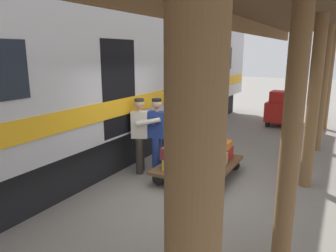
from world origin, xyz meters
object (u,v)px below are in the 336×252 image
suitcase_gray_aluminum (185,156)px  suitcase_cream_canvas (202,156)px  suitcase_orange_carryall (222,144)px  baggage_tug (284,109)px  suitcase_tan_vintage (213,160)px  suitcase_red_plastic (221,153)px  train_car (67,80)px  luggage_cart (198,165)px  porter_by_door (141,133)px  suitcase_maroon_trunk (203,168)px  suitcase_navy_fabric (195,150)px  suitcase_brown_leather (196,140)px  suitcase_burgundy_valise (172,153)px  porter_in_overalls (156,133)px  suitcase_yellow_case (174,163)px

suitcase_gray_aluminum → suitcase_cream_canvas: 0.83m
suitcase_cream_canvas → suitcase_orange_carryall: 1.02m
suitcase_orange_carryall → baggage_tug: baggage_tug is taller
suitcase_tan_vintage → suitcase_red_plastic: size_ratio=1.28×
train_car → suitcase_red_plastic: (-3.32, -1.30, -1.60)m
luggage_cart → porter_by_door: (1.27, 0.36, 0.65)m
porter_by_door → baggage_tug: (-2.02, -6.59, -0.30)m
luggage_cart → suitcase_maroon_trunk: (-0.32, 0.54, 0.18)m
suitcase_red_plastic → suitcase_orange_carryall: suitcase_orange_carryall is taller
suitcase_navy_fabric → porter_by_door: porter_by_door is taller
suitcase_red_plastic → baggage_tug: size_ratio=0.27×
suitcase_brown_leather → porter_by_door: 1.35m
suitcase_brown_leather → luggage_cart: bearing=119.9°
suitcase_navy_fabric → suitcase_burgundy_valise: suitcase_burgundy_valise is taller
porter_in_overalls → porter_by_door: same height
suitcase_gray_aluminum → porter_in_overalls: 0.83m
suitcase_maroon_trunk → suitcase_orange_carryall: size_ratio=1.36×
suitcase_cream_canvas → baggage_tug: baggage_tug is taller
suitcase_burgundy_valise → baggage_tug: size_ratio=0.24×
suitcase_red_plastic → suitcase_orange_carryall: bearing=129.4°
suitcase_red_plastic → suitcase_yellow_case: suitcase_red_plastic is taller
suitcase_yellow_case → suitcase_brown_leather: bearing=-89.5°
suitcase_orange_carryall → baggage_tug: (-0.41, -5.72, -0.04)m
train_car → suitcase_brown_leather: 3.30m
porter_by_door → train_car: bearing=12.9°
suitcase_gray_aluminum → suitcase_cream_canvas: size_ratio=1.10×
suitcase_maroon_trunk → suitcase_red_plastic: size_ratio=1.22×
suitcase_tan_vintage → suitcase_orange_carryall: bearing=-92.6°
suitcase_navy_fabric → porter_by_door: (0.94, 0.91, 0.49)m
suitcase_maroon_trunk → baggage_tug: bearing=-93.6°
suitcase_red_plastic → suitcase_cream_canvas: size_ratio=0.85×
suitcase_maroon_trunk → suitcase_burgundy_valise: suitcase_burgundy_valise is taller
suitcase_orange_carryall → suitcase_brown_leather: bearing=-5.1°
suitcase_cream_canvas → suitcase_brown_leather: (0.62, -1.08, -0.02)m
suitcase_gray_aluminum → suitcase_brown_leather: size_ratio=1.45×
train_car → suitcase_yellow_case: train_car is taller
suitcase_navy_fabric → porter_in_overalls: (0.65, 0.73, 0.49)m
suitcase_tan_vintage → suitcase_brown_leather: (0.65, -0.57, 0.21)m
suitcase_brown_leather → suitcase_cream_canvas: bearing=120.0°
suitcase_tan_vintage → suitcase_orange_carryall: suitcase_orange_carryall is taller
suitcase_orange_carryall → suitcase_burgundy_valise: bearing=57.5°
luggage_cart → suitcase_tan_vintage: bearing=180.0°
suitcase_cream_canvas → suitcase_yellow_case: bearing=3.6°
suitcase_red_plastic → suitcase_cream_canvas: bearing=88.5°
suitcase_burgundy_valise → suitcase_red_plastic: bearing=-121.0°
suitcase_orange_carryall → porter_in_overalls: size_ratio=0.24×
suitcase_red_plastic → suitcase_burgundy_valise: bearing=59.0°
suitcase_red_plastic → baggage_tug: baggage_tug is taller
suitcase_orange_carryall → porter_by_door: bearing=28.6°
suitcase_gray_aluminum → suitcase_orange_carryall: size_ratio=1.45×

